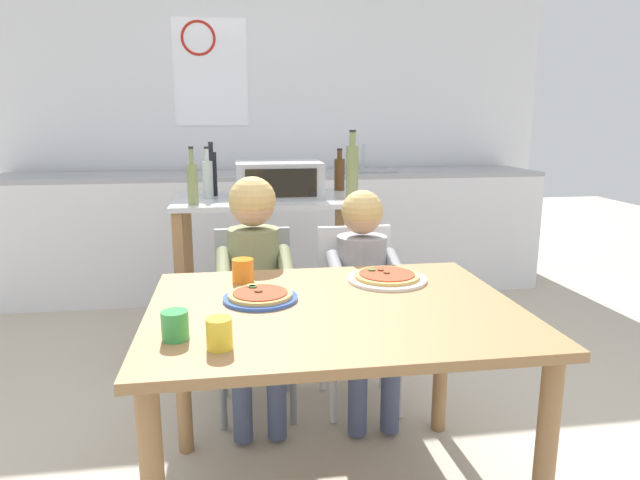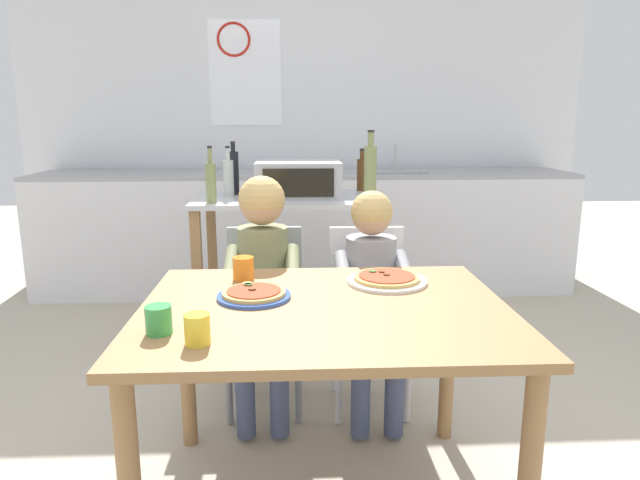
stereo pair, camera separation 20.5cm
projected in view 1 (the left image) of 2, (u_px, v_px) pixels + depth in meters
The scene contains 20 objects.
ground_plane at pixel (297, 363), 3.07m from camera, with size 11.49×11.49×0.00m, color #B7AD99.
back_wall_tiled at pixel (270, 112), 4.50m from camera, with size 4.46×0.14×2.70m.
kitchen_counter at pixel (276, 232), 4.29m from camera, with size 4.01×0.60×1.11m.
kitchen_island_cart at pixel (268, 250), 3.10m from camera, with size 0.99×0.62×0.89m.
toaster_oven at pixel (279, 180), 3.01m from camera, with size 0.46×0.34×0.19m.
bottle_tall_green_wine at pixel (339, 173), 3.30m from camera, with size 0.06×0.06×0.25m.
bottle_dark_olive_oil at pixel (208, 178), 2.97m from camera, with size 0.06×0.06×0.27m.
bottle_slim_sauce at pixel (352, 171), 2.91m from camera, with size 0.07×0.07×0.36m.
bottle_brown_beer at pixel (212, 173), 3.07m from camera, with size 0.06×0.06×0.29m.
bottle_clear_vinegar at pixel (192, 182), 2.75m from camera, with size 0.05×0.05×0.29m.
dining_table at pixel (334, 335), 1.82m from camera, with size 1.18×0.92×0.73m.
dining_chair_left at pixel (255, 306), 2.54m from camera, with size 0.36×0.36×0.81m.
dining_chair_right at pixel (358, 302), 2.59m from camera, with size 0.36×0.36×0.81m.
child_in_olive_shirt at pixel (255, 268), 2.38m from camera, with size 0.32×0.42×1.05m.
child_in_grey_shirt at pixel (365, 277), 2.43m from camera, with size 0.32×0.42×0.99m.
pizza_plate_blue_rimmed at pixel (260, 296), 1.85m from camera, with size 0.25×0.25×0.03m.
pizza_plate_white at pixel (387, 277), 2.07m from camera, with size 0.29×0.29×0.03m.
drinking_cup_orange at pixel (243, 271), 2.05m from camera, with size 0.08×0.08×0.09m, color orange.
drinking_cup_yellow at pixel (219, 333), 1.46m from camera, with size 0.07×0.07×0.08m, color yellow.
drinking_cup_green at pixel (175, 325), 1.52m from camera, with size 0.07×0.07×0.08m, color green.
Camera 1 is at (-0.30, -1.69, 1.32)m, focal length 31.46 mm.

